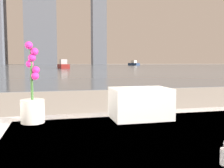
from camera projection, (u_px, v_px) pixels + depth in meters
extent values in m
cube|color=white|center=(219.00, 149.00, 0.90)|extent=(1.56, 1.07, 0.04)
cylinder|color=silver|center=(33.00, 111.00, 1.21)|extent=(0.11, 0.11, 0.11)
cylinder|color=#38662D|center=(32.00, 73.00, 1.19)|extent=(0.01, 0.01, 0.26)
sphere|color=#DB238E|center=(29.00, 45.00, 1.17)|extent=(0.04, 0.04, 0.04)
sphere|color=#DB238E|center=(34.00, 52.00, 1.18)|extent=(0.04, 0.04, 0.04)
sphere|color=#DB238E|center=(32.00, 58.00, 1.18)|extent=(0.04, 0.04, 0.04)
sphere|color=#DB238E|center=(30.00, 64.00, 1.20)|extent=(0.04, 0.04, 0.04)
sphere|color=#DB238E|center=(36.00, 70.00, 1.20)|extent=(0.04, 0.04, 0.04)
sphere|color=#DB238E|center=(35.00, 76.00, 1.19)|extent=(0.04, 0.04, 0.04)
cube|color=white|center=(140.00, 115.00, 1.30)|extent=(0.30, 0.21, 0.04)
cube|color=white|center=(140.00, 107.00, 1.30)|extent=(0.30, 0.21, 0.04)
cube|color=white|center=(140.00, 99.00, 1.29)|extent=(0.30, 0.21, 0.04)
cube|color=white|center=(140.00, 92.00, 1.29)|extent=(0.30, 0.21, 0.04)
cube|color=slate|center=(54.00, 66.00, 60.61)|extent=(180.00, 110.00, 0.01)
cube|color=maroon|center=(63.00, 66.00, 35.74)|extent=(1.63, 3.57, 0.60)
cube|color=silver|center=(63.00, 62.00, 35.68)|extent=(1.03, 1.40, 0.69)
cube|color=navy|center=(134.00, 64.00, 74.84)|extent=(2.69, 4.30, 0.71)
cube|color=silver|center=(134.00, 62.00, 74.78)|extent=(1.47, 1.78, 0.81)
cube|color=slate|center=(41.00, 15.00, 111.77)|extent=(13.73, 12.61, 44.24)
cube|color=slate|center=(99.00, 31.00, 118.52)|extent=(6.55, 6.30, 31.26)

